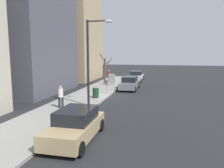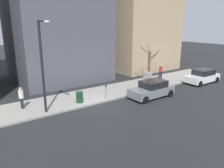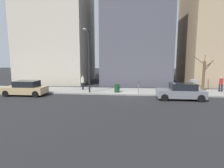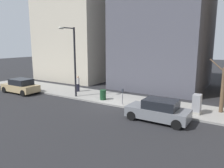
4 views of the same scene
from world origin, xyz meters
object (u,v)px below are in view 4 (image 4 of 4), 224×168
(parked_car_tan, at_px, (21,86))
(office_block_center, at_px, (164,20))
(parking_meter, at_px, (123,95))
(utility_box, at_px, (197,104))
(streetlamp, at_px, (73,56))
(office_tower_right, at_px, (81,12))
(bare_tree, at_px, (223,88))
(pedestrian_midblock, at_px, (78,83))
(parked_car_grey, at_px, (158,111))
(trash_bin, at_px, (103,95))

(parked_car_tan, distance_m, office_block_center, 17.61)
(parking_meter, bearing_deg, utility_box, -81.59)
(streetlamp, height_order, office_tower_right, office_tower_right)
(office_tower_right, bearing_deg, bare_tree, -111.76)
(streetlamp, xyz_separation_m, office_block_center, (10.11, -5.08, 3.77))
(parking_meter, height_order, office_tower_right, office_tower_right)
(parking_meter, bearing_deg, pedestrian_midblock, 74.10)
(parked_car_grey, distance_m, parking_meter, 4.17)
(pedestrian_midblock, bearing_deg, utility_box, 82.37)
(trash_bin, bearing_deg, parked_car_grey, -109.85)
(streetlamp, xyz_separation_m, trash_bin, (0.62, -2.94, -3.42))
(parked_car_tan, xyz_separation_m, trash_bin, (1.91, -9.27, -0.14))
(office_tower_right, bearing_deg, parked_car_tan, -174.27)
(parking_meter, height_order, bare_tree, bare_tree)
(streetlamp, xyz_separation_m, office_tower_right, (10.28, 7.49, 5.58))
(streetlamp, distance_m, pedestrian_midblock, 3.76)
(parked_car_tan, xyz_separation_m, office_tower_right, (11.57, 1.16, 8.86))
(utility_box, relative_size, streetlamp, 0.22)
(parked_car_grey, distance_m, pedestrian_midblock, 10.86)
(parking_meter, bearing_deg, office_block_center, 0.91)
(pedestrian_midblock, height_order, office_block_center, office_block_center)
(office_tower_right, bearing_deg, parking_meter, -128.47)
(parking_meter, xyz_separation_m, streetlamp, (-0.17, 5.24, 3.04))
(trash_bin, bearing_deg, parked_car_tan, 101.65)
(pedestrian_midblock, distance_m, office_tower_right, 13.42)
(bare_tree, xyz_separation_m, office_block_center, (7.81, 7.40, 5.79))
(parked_car_grey, distance_m, streetlamp, 9.73)
(parked_car_grey, bearing_deg, parking_meter, 65.53)
(parked_car_grey, height_order, pedestrian_midblock, pedestrian_midblock)
(streetlamp, relative_size, office_tower_right, 0.34)
(utility_box, distance_m, trash_bin, 8.06)
(parking_meter, distance_m, office_block_center, 12.06)
(streetlamp, relative_size, office_block_center, 0.42)
(parking_meter, bearing_deg, streetlamp, 91.83)
(pedestrian_midblock, bearing_deg, trash_bin, 68.56)
(utility_box, relative_size, office_block_center, 0.09)
(pedestrian_midblock, xyz_separation_m, office_block_center, (8.11, -6.30, 6.70))
(utility_box, xyz_separation_m, bare_tree, (1.29, -1.49, 1.15))
(utility_box, distance_m, bare_tree, 2.29)
(pedestrian_midblock, bearing_deg, bare_tree, 88.27)
(parked_car_grey, relative_size, office_tower_right, 0.22)
(bare_tree, relative_size, trash_bin, 4.51)
(bare_tree, distance_m, office_block_center, 12.22)
(parked_car_tan, height_order, office_tower_right, office_tower_right)
(utility_box, height_order, trash_bin, utility_box)
(parking_meter, xyz_separation_m, utility_box, (0.85, -5.75, -0.13))
(streetlamp, bearing_deg, office_block_center, -26.66)
(parked_car_grey, bearing_deg, streetlamp, 80.36)
(trash_bin, bearing_deg, streetlamp, 101.85)
(parked_car_tan, height_order, office_block_center, office_block_center)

